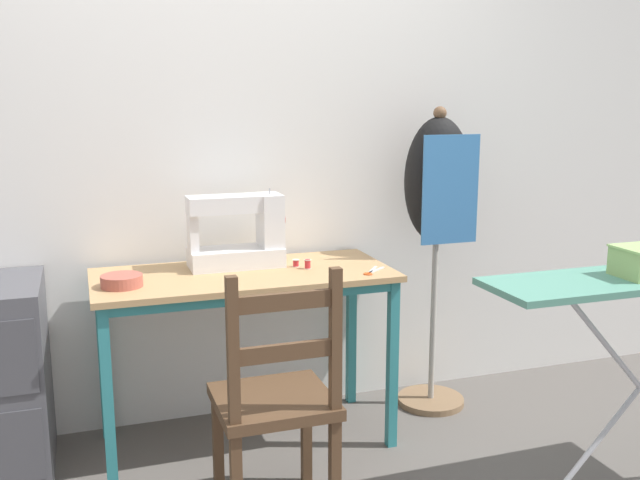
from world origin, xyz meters
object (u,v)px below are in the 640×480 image
object	(u,v)px
fabric_bowl	(122,280)
thread_spool_near_machine	(296,263)
wooden_chair	(276,402)
dress_form	(438,197)
scissors	(371,272)
thread_spool_mid_table	(308,264)
sewing_machine	(241,233)

from	to	relation	value
fabric_bowl	thread_spool_near_machine	xyz separation A→B (m)	(0.72, 0.09, -0.01)
thread_spool_near_machine	wooden_chair	xyz separation A→B (m)	(-0.26, -0.61, -0.33)
fabric_bowl	wooden_chair	world-z (taller)	wooden_chair
fabric_bowl	dress_form	world-z (taller)	dress_form
scissors	thread_spool_near_machine	distance (m)	0.33
thread_spool_mid_table	dress_form	xyz separation A→B (m)	(0.66, 0.12, 0.24)
fabric_bowl	thread_spool_mid_table	size ratio (longest dim) A/B	3.95
wooden_chair	dress_form	size ratio (longest dim) A/B	0.65
thread_spool_mid_table	dress_form	distance (m)	0.71
sewing_machine	wooden_chair	xyz separation A→B (m)	(-0.04, -0.70, -0.46)
scissors	thread_spool_near_machine	world-z (taller)	thread_spool_near_machine
fabric_bowl	thread_spool_mid_table	world-z (taller)	fabric_bowl
thread_spool_near_machine	dress_form	xyz separation A→B (m)	(0.70, 0.07, 0.24)
scissors	thread_spool_near_machine	size ratio (longest dim) A/B	4.06
scissors	thread_spool_mid_table	size ratio (longest dim) A/B	3.28
thread_spool_mid_table	dress_form	bearing A→B (deg)	9.90
sewing_machine	scissors	xyz separation A→B (m)	(0.48, -0.28, -0.14)
fabric_bowl	scissors	xyz separation A→B (m)	(0.99, -0.10, -0.02)
sewing_machine	dress_form	size ratio (longest dim) A/B	0.29
fabric_bowl	wooden_chair	bearing A→B (deg)	-48.39
wooden_chair	thread_spool_near_machine	bearing A→B (deg)	67.07
sewing_machine	scissors	world-z (taller)	sewing_machine
scissors	dress_form	size ratio (longest dim) A/B	0.09
fabric_bowl	thread_spool_near_machine	distance (m)	0.73
thread_spool_near_machine	dress_form	distance (m)	0.74
scissors	thread_spool_mid_table	bearing A→B (deg)	147.39
fabric_bowl	thread_spool_near_machine	size ratio (longest dim) A/B	4.90
sewing_machine	thread_spool_mid_table	distance (m)	0.31
scissors	wooden_chair	distance (m)	0.74
thread_spool_near_machine	thread_spool_mid_table	distance (m)	0.06
thread_spool_mid_table	wooden_chair	xyz separation A→B (m)	(-0.30, -0.57, -0.34)
sewing_machine	thread_spool_mid_table	world-z (taller)	sewing_machine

